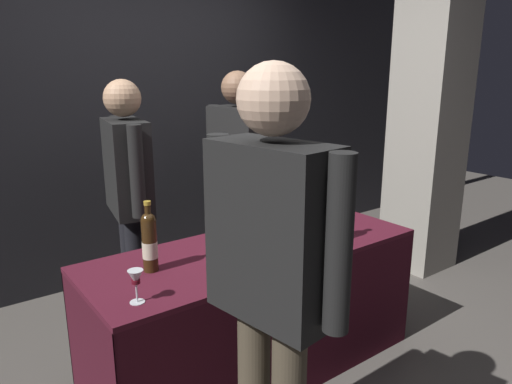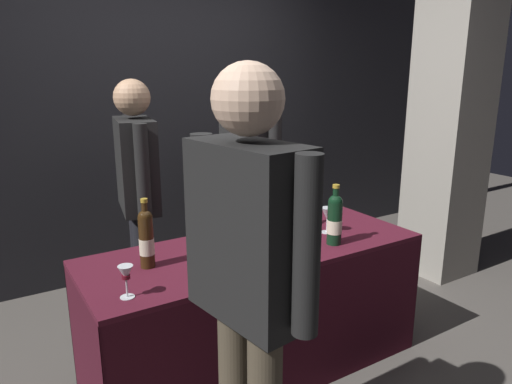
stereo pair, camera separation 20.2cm
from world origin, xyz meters
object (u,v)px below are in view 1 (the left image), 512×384
object	(u,v)px
taster_foreground_right	(272,266)
tasting_table	(256,285)
display_bottle_0	(244,210)
wine_glass_mid	(323,213)
wine_glass_near_vendor	(136,279)
vendor_presenter	(238,165)
concrete_pillar	(432,86)
featured_wine_bottle	(333,217)

from	to	relation	value
taster_foreground_right	tasting_table	bearing A→B (deg)	-41.59
display_bottle_0	taster_foreground_right	bearing A→B (deg)	-120.62
wine_glass_mid	tasting_table	bearing A→B (deg)	176.90
wine_glass_near_vendor	vendor_presenter	bearing A→B (deg)	40.16
concrete_pillar	tasting_table	world-z (taller)	concrete_pillar
vendor_presenter	taster_foreground_right	xyz separation A→B (m)	(-0.94, -1.56, 0.02)
display_bottle_0	wine_glass_near_vendor	world-z (taller)	display_bottle_0
display_bottle_0	wine_glass_mid	distance (m)	0.46
concrete_pillar	tasting_table	size ratio (longest dim) A/B	1.66
concrete_pillar	wine_glass_mid	bearing A→B (deg)	-166.47
tasting_table	display_bottle_0	distance (m)	0.43
tasting_table	featured_wine_bottle	world-z (taller)	featured_wine_bottle
taster_foreground_right	concrete_pillar	bearing A→B (deg)	-74.53
featured_wine_bottle	taster_foreground_right	size ratio (longest dim) A/B	0.20
featured_wine_bottle	wine_glass_near_vendor	distance (m)	1.13
tasting_table	wine_glass_near_vendor	size ratio (longest dim) A/B	12.97
featured_wine_bottle	tasting_table	bearing A→B (deg)	154.01
tasting_table	featured_wine_bottle	bearing A→B (deg)	-25.99
concrete_pillar	taster_foreground_right	xyz separation A→B (m)	(-2.50, -1.09, -0.51)
display_bottle_0	taster_foreground_right	world-z (taller)	taster_foreground_right
display_bottle_0	vendor_presenter	bearing A→B (deg)	57.77
concrete_pillar	vendor_presenter	size ratio (longest dim) A/B	1.85
taster_foreground_right	wine_glass_near_vendor	bearing A→B (deg)	17.74
tasting_table	vendor_presenter	bearing A→B (deg)	60.92
concrete_pillar	featured_wine_bottle	distance (m)	1.83
wine_glass_mid	taster_foreground_right	size ratio (longest dim) A/B	0.09
concrete_pillar	vendor_presenter	bearing A→B (deg)	163.41
display_bottle_0	featured_wine_bottle	bearing A→B (deg)	-53.26
display_bottle_0	taster_foreground_right	distance (m)	1.13
featured_wine_bottle	wine_glass_mid	xyz separation A→B (m)	(0.09, 0.16, -0.03)
featured_wine_bottle	display_bottle_0	world-z (taller)	display_bottle_0
concrete_pillar	taster_foreground_right	distance (m)	2.78
concrete_pillar	wine_glass_mid	size ratio (longest dim) A/B	20.27
tasting_table	featured_wine_bottle	distance (m)	0.56
tasting_table	wine_glass_near_vendor	bearing A→B (deg)	-164.66
vendor_presenter	featured_wine_bottle	bearing A→B (deg)	-11.71
featured_wine_bottle	taster_foreground_right	bearing A→B (deg)	-147.26
wine_glass_near_vendor	vendor_presenter	size ratio (longest dim) A/B	0.09
tasting_table	wine_glass_mid	xyz separation A→B (m)	(0.47, -0.03, 0.33)
concrete_pillar	wine_glass_mid	distance (m)	1.72
featured_wine_bottle	display_bottle_0	xyz separation A→B (m)	(-0.30, 0.40, -0.00)
tasting_table	vendor_presenter	size ratio (longest dim) A/B	1.11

